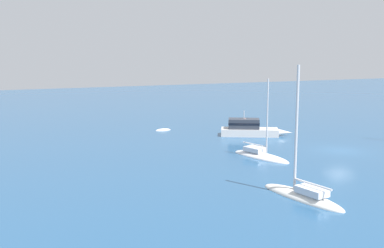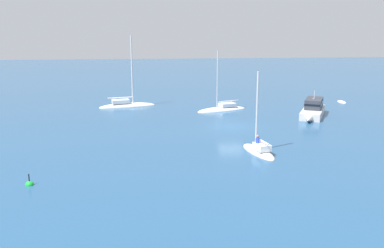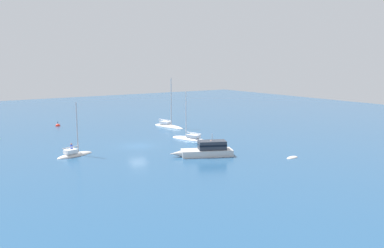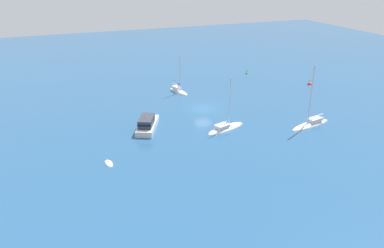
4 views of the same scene
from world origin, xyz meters
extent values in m
plane|color=navy|center=(0.00, 0.00, 0.00)|extent=(160.00, 160.00, 0.00)
ellipsoid|color=silver|center=(12.00, 11.49, 0.00)|extent=(3.15, 7.40, 0.97)
cube|color=silver|center=(11.81, 12.33, 0.71)|extent=(1.58, 2.36, 0.46)
cylinder|color=silver|center=(12.16, 10.78, 4.74)|extent=(0.19, 0.19, 8.51)
cylinder|color=silver|center=(11.80, 12.37, 1.19)|extent=(0.85, 3.21, 0.15)
ellipsoid|color=silver|center=(12.70, -17.24, 0.00)|extent=(1.98, 1.01, 0.42)
ellipsoid|color=white|center=(8.65, -0.26, 0.00)|extent=(3.77, 6.69, 0.86)
cube|color=silver|center=(8.90, -0.99, 0.64)|extent=(1.80, 2.24, 0.42)
cylinder|color=silver|center=(8.44, 0.35, 3.87)|extent=(0.13, 0.13, 6.88)
cylinder|color=silver|center=(8.91, -1.03, 1.10)|extent=(1.04, 2.79, 0.10)
cube|color=silver|center=(4.54, -10.35, 0.41)|extent=(6.78, 4.80, 0.82)
cone|color=silver|center=(0.95, -8.63, 0.41)|extent=(1.81, 1.44, 0.82)
cube|color=#2D333D|center=(5.15, -10.64, 1.38)|extent=(3.90, 3.11, 1.12)
cube|color=black|center=(5.15, -10.64, 1.44)|extent=(3.95, 3.16, 0.24)
cylinder|color=silver|center=(5.15, -10.64, 2.40)|extent=(0.08, 0.08, 0.92)
cylinder|color=white|center=(5.07, -10.50, 1.29)|extent=(0.32, 0.32, 0.93)
sphere|color=#AE786C|center=(5.07, -10.50, 1.88)|extent=(0.24, 0.24, 0.24)
camera|label=1|loc=(30.58, 38.90, 10.37)|focal=46.14mm
camera|label=2|loc=(-45.54, 7.82, 11.23)|focal=42.28mm
camera|label=3|loc=(-24.97, -50.28, 12.03)|focal=37.46mm
camera|label=4|loc=(52.09, -22.54, 21.30)|focal=35.63mm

